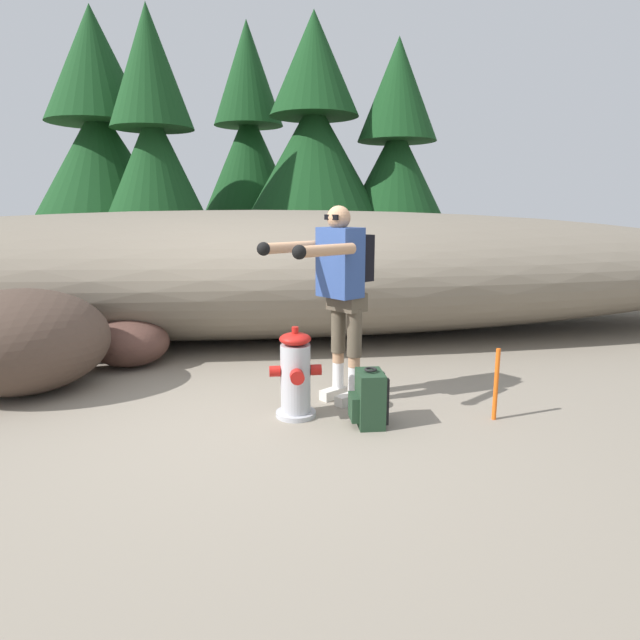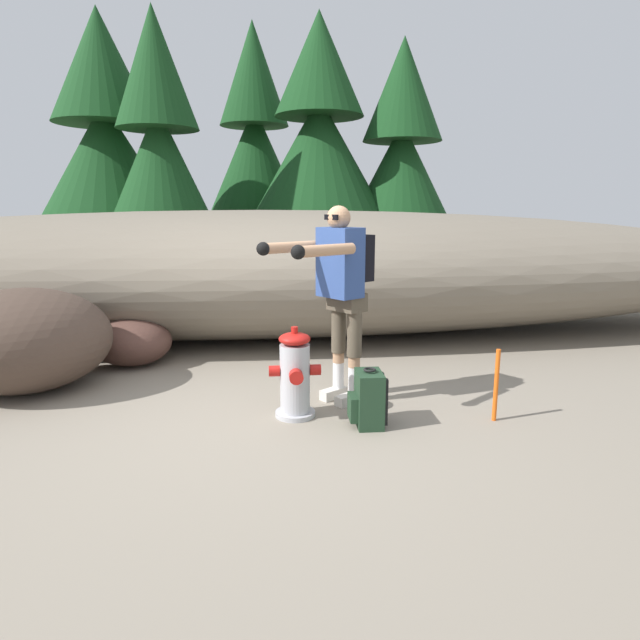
{
  "view_description": "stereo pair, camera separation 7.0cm",
  "coord_description": "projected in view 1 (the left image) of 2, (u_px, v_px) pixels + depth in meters",
  "views": [
    {
      "loc": [
        -0.02,
        -4.29,
        1.7
      ],
      "look_at": [
        0.53,
        0.26,
        0.75
      ],
      "focal_mm": 30.34,
      "sensor_mm": 36.0,
      "label": 1
    },
    {
      "loc": [
        0.05,
        -4.3,
        1.7
      ],
      "look_at": [
        0.53,
        0.26,
        0.75
      ],
      "focal_mm": 30.34,
      "sensor_mm": 36.0,
      "label": 2
    }
  ],
  "objects": [
    {
      "name": "spare_backpack",
      "position": [
        369.0,
        399.0,
        4.28
      ],
      "size": [
        0.29,
        0.3,
        0.47
      ],
      "rotation": [
        0.0,
        0.0,
        3.12
      ],
      "color": "#1E3823",
      "rests_on": "ground_plane"
    },
    {
      "name": "utility_worker",
      "position": [
        341.0,
        281.0,
        4.63
      ],
      "size": [
        1.01,
        0.88,
        1.72
      ],
      "rotation": [
        0.0,
        0.0,
        -2.52
      ],
      "color": "beige",
      "rests_on": "ground_plane"
    },
    {
      "name": "pine_tree_far_left",
      "position": [
        100.0,
        143.0,
        10.07
      ],
      "size": [
        2.84,
        2.84,
        5.27
      ],
      "color": "#47331E",
      "rests_on": "ground_plane"
    },
    {
      "name": "fire_hydrant",
      "position": [
        296.0,
        376.0,
        4.44
      ],
      "size": [
        0.43,
        0.38,
        0.76
      ],
      "color": "#B2B2B7",
      "rests_on": "ground_plane"
    },
    {
      "name": "ground_plane",
      "position": [
        261.0,
        418.0,
        4.52
      ],
      "size": [
        56.0,
        56.0,
        0.04
      ],
      "primitive_type": "cube",
      "color": "gray"
    },
    {
      "name": "boulder_large",
      "position": [
        21.0,
        341.0,
        5.01
      ],
      "size": [
        1.9,
        1.75,
        0.98
      ],
      "primitive_type": "ellipsoid",
      "rotation": [
        0.0,
        0.0,
        3.46
      ],
      "color": "#46362C",
      "rests_on": "ground_plane"
    },
    {
      "name": "dirt_embankment",
      "position": [
        257.0,
        273.0,
        7.3
      ],
      "size": [
        15.24,
        3.2,
        1.68
      ],
      "primitive_type": "ellipsoid",
      "color": "#756B5B",
      "rests_on": "ground_plane"
    },
    {
      "name": "pine_tree_left",
      "position": [
        154.0,
        150.0,
        9.08
      ],
      "size": [
        2.12,
        2.12,
        4.94
      ],
      "color": "#47331E",
      "rests_on": "ground_plane"
    },
    {
      "name": "pine_tree_far_right",
      "position": [
        396.0,
        159.0,
        10.61
      ],
      "size": [
        2.37,
        2.37,
        4.88
      ],
      "color": "#47331E",
      "rests_on": "ground_plane"
    },
    {
      "name": "pine_tree_center",
      "position": [
        249.0,
        143.0,
        11.94
      ],
      "size": [
        2.33,
        2.33,
        5.63
      ],
      "color": "#47331E",
      "rests_on": "ground_plane"
    },
    {
      "name": "pine_tree_right",
      "position": [
        314.0,
        135.0,
        10.38
      ],
      "size": [
        2.64,
        2.64,
        5.3
      ],
      "color": "#47331E",
      "rests_on": "ground_plane"
    },
    {
      "name": "boulder_mid",
      "position": [
        129.0,
        342.0,
        5.91
      ],
      "size": [
        1.06,
        0.99,
        0.52
      ],
      "primitive_type": "ellipsoid",
      "rotation": [
        0.0,
        0.0,
        6.01
      ],
      "color": "#4F332B",
      "rests_on": "ground_plane"
    },
    {
      "name": "survey_stake",
      "position": [
        496.0,
        384.0,
        4.38
      ],
      "size": [
        0.04,
        0.04,
        0.6
      ],
      "primitive_type": "cylinder",
      "color": "#E55914",
      "rests_on": "ground_plane"
    }
  ]
}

